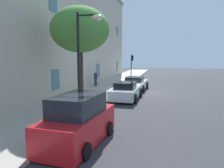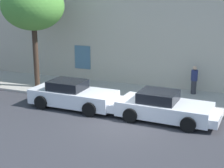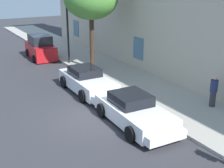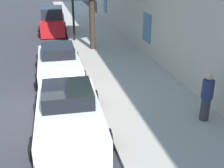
{
  "view_description": "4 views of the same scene",
  "coord_description": "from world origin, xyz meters",
  "views": [
    {
      "loc": [
        -19.9,
        -1.81,
        3.39
      ],
      "look_at": [
        -2.47,
        2.54,
        1.04
      ],
      "focal_mm": 35.82,
      "sensor_mm": 36.0,
      "label": 1
    },
    {
      "loc": [
        4.75,
        -13.23,
        5.62
      ],
      "look_at": [
        -1.81,
        2.96,
        0.93
      ],
      "focal_mm": 54.31,
      "sensor_mm": 36.0,
      "label": 2
    },
    {
      "loc": [
        11.47,
        -5.88,
        6.11
      ],
      "look_at": [
        0.14,
        0.87,
        1.52
      ],
      "focal_mm": 48.58,
      "sensor_mm": 36.0,
      "label": 3
    },
    {
      "loc": [
        9.21,
        0.65,
        4.8
      ],
      "look_at": [
        0.09,
        2.9,
        0.8
      ],
      "focal_mm": 45.68,
      "sensor_mm": 36.0,
      "label": 4
    }
  ],
  "objects": [
    {
      "name": "ground_plane",
      "position": [
        0.0,
        0.0,
        0.0
      ],
      "size": [
        80.0,
        80.0,
        0.0
      ],
      "primitive_type": "plane",
      "color": "#333338"
    },
    {
      "name": "sidewalk",
      "position": [
        0.0,
        4.23,
        0.07
      ],
      "size": [
        60.0,
        3.84,
        0.14
      ],
      "primitive_type": "cube",
      "color": "#A8A399",
      "rests_on": "ground"
    },
    {
      "name": "sportscar_red_lead",
      "position": [
        -3.06,
        1.24,
        0.61
      ],
      "size": [
        4.79,
        2.11,
        1.36
      ],
      "color": "white",
      "rests_on": "ground"
    },
    {
      "name": "sportscar_yellow_flank",
      "position": [
        1.63,
        1.19,
        0.58
      ],
      "size": [
        4.65,
        2.29,
        1.32
      ],
      "color": "white",
      "rests_on": "ground"
    },
    {
      "name": "hatchback_parked",
      "position": [
        -12.17,
        1.45,
        0.84
      ],
      "size": [
        4.08,
        2.05,
        1.89
      ],
      "color": "red",
      "rests_on": "ground"
    },
    {
      "name": "street_lamp",
      "position": [
        -9.16,
        2.21,
        3.86
      ],
      "size": [
        0.44,
        1.42,
        5.35
      ],
      "color": "black",
      "rests_on": "sidewalk"
    },
    {
      "name": "pedestrian_admiring",
      "position": [
        2.13,
        5.45,
        0.95
      ],
      "size": [
        0.49,
        0.49,
        1.59
      ],
      "color": "#333338",
      "rests_on": "sidewalk"
    }
  ]
}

